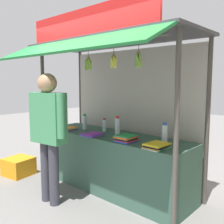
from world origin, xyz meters
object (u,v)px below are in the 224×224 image
Objects in this scene: water_bottle_left at (165,133)px; magazine_stack_far_right at (126,139)px; water_bottle_mid_right at (117,126)px; magazine_stack_right at (92,135)px; plastic_crate at (19,166)px; magazine_stack_center at (157,146)px; banana_bunch_rightmost at (88,64)px; water_bottle_back_right at (85,122)px; banana_bunch_inner_right at (114,62)px; banana_bunch_leftmost at (138,60)px; magazine_stack_front_right at (69,129)px; water_bottle_back_left at (104,125)px; vendor_person at (49,126)px.

magazine_stack_far_right is (-0.41, -0.31, -0.08)m from water_bottle_left.
water_bottle_mid_right reaches higher than magazine_stack_right.
magazine_stack_right is 0.72× the size of plastic_crate.
banana_bunch_rightmost reaches higher than magazine_stack_center.
water_bottle_back_right is 0.85× the size of banana_bunch_inner_right.
banana_bunch_rightmost is 1.03× the size of banana_bunch_leftmost.
magazine_stack_front_right is 0.76× the size of banana_bunch_rightmost.
magazine_stack_far_right reaches higher than magazine_stack_center.
banana_bunch_leftmost reaches higher than magazine_stack_center.
magazine_stack_center is at bearing -14.99° from water_bottle_back_left.
magazine_stack_far_right is 0.87× the size of banana_bunch_leftmost.
banana_bunch_rightmost reaches higher than magazine_stack_front_right.
water_bottle_back_left is at bearing 152.33° from banana_bunch_leftmost.
vendor_person is at bearing -104.36° from magazine_stack_right.
magazine_stack_center is 1.10m from magazine_stack_right.
banana_bunch_inner_right is (1.11, -0.49, 0.93)m from water_bottle_back_right.
water_bottle_mid_right is 0.92× the size of magazine_stack_right.
banana_bunch_leftmost is 0.71× the size of plastic_crate.
magazine_stack_far_right is 1.03m from banana_bunch_inner_right.
water_bottle_back_left is at bearing 28.09° from magazine_stack_front_right.
water_bottle_left is 0.81m from water_bottle_mid_right.
banana_bunch_inner_right is at bearing 179.57° from banana_bunch_leftmost.
water_bottle_back_left is 0.71× the size of banana_bunch_inner_right.
water_bottle_back_left reaches higher than magazine_stack_right.
banana_bunch_rightmost reaches higher than plastic_crate.
water_bottle_back_left is 0.71× the size of magazine_stack_center.
magazine_stack_center is (0.88, -0.28, -0.10)m from water_bottle_mid_right.
magazine_stack_front_right is 1.33m from banana_bunch_rightmost.
magazine_stack_front_right is (-0.54, -0.29, -0.08)m from water_bottle_back_left.
banana_bunch_rightmost reaches higher than magazine_stack_right.
banana_bunch_rightmost is (-0.46, -0.25, 0.99)m from magazine_stack_far_right.
magazine_stack_far_right is 0.86× the size of magazine_stack_right.
banana_bunch_inner_right is (-0.41, -0.55, 0.92)m from water_bottle_left.
vendor_person is 1.61m from plastic_crate.
magazine_stack_far_right reaches higher than magazine_stack_front_right.
banana_bunch_leftmost is (0.78, -0.53, 0.91)m from water_bottle_mid_right.
water_bottle_back_right is at bearing -168.22° from water_bottle_back_left.
water_bottle_mid_right is 0.16× the size of vendor_person.
vendor_person is (-1.19, -1.00, 0.08)m from water_bottle_left.
vendor_person reaches higher than water_bottle_left.
water_bottle_back_left is 0.79m from magazine_stack_far_right.
water_bottle_back_right is 0.28m from magazine_stack_front_right.
plastic_crate is at bearing -143.83° from water_bottle_back_right.
plastic_crate is (-1.63, -0.23, -1.74)m from banana_bunch_rightmost.
magazine_stack_center is at bearing 20.69° from vendor_person.
water_bottle_back_right is at bearing 161.59° from banana_bunch_leftmost.
magazine_stack_center is (1.20, -0.32, -0.07)m from water_bottle_back_left.
banana_bunch_inner_right reaches higher than plastic_crate.
water_bottle_back_left is 0.70× the size of magazine_stack_right.
water_bottle_back_right is at bearing 53.61° from magazine_stack_front_right.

